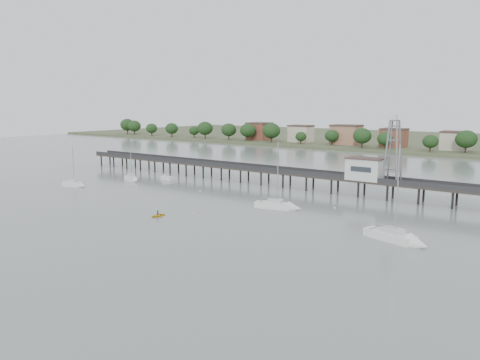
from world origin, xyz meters
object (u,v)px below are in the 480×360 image
object	(u,v)px
pier	(276,172)
sailboat_d	(402,239)
yellow_dinghy	(158,216)
sailboat_c	(282,206)
white_tender	(167,178)
sailboat_a	(76,184)
lattice_tower	(393,152)
sailboat_b	(132,179)

from	to	relation	value
pier	sailboat_d	world-z (taller)	sailboat_d
pier	yellow_dinghy	bearing A→B (deg)	-89.16
sailboat_c	white_tender	distance (m)	49.39
white_tender	yellow_dinghy	size ratio (longest dim) A/B	1.47
yellow_dinghy	sailboat_d	bearing A→B (deg)	20.94
sailboat_a	white_tender	distance (m)	25.45
lattice_tower	sailboat_d	world-z (taller)	lattice_tower
sailboat_c	sailboat_d	distance (m)	29.59
pier	sailboat_b	distance (m)	41.23
sailboat_d	white_tender	distance (m)	78.95
sailboat_b	yellow_dinghy	xyz separation A→B (m)	(37.42, -25.41, -0.66)
sailboat_b	sailboat_d	world-z (taller)	sailboat_d
lattice_tower	sailboat_a	xyz separation A→B (m)	(-73.15, -33.51, -10.45)
sailboat_a	sailboat_b	bearing A→B (deg)	59.83
sailboat_d	sailboat_c	bearing A→B (deg)	177.99
white_tender	pier	bearing A→B (deg)	24.67
sailboat_b	yellow_dinghy	world-z (taller)	sailboat_b
sailboat_a	yellow_dinghy	size ratio (longest dim) A/B	3.85
sailboat_b	sailboat_a	distance (m)	15.90
sailboat_b	lattice_tower	bearing A→B (deg)	28.75
pier	sailboat_a	bearing A→B (deg)	-141.18
sailboat_c	sailboat_a	size ratio (longest dim) A/B	1.34
pier	sailboat_d	bearing A→B (deg)	-36.46
sailboat_a	sailboat_c	bearing A→B (deg)	-2.74
sailboat_a	white_tender	size ratio (longest dim) A/B	2.62
pier	yellow_dinghy	xyz separation A→B (m)	(0.64, -43.79, -3.79)
pier	yellow_dinghy	distance (m)	43.96
lattice_tower	white_tender	xyz separation A→B (m)	(-62.33, -10.48, -10.61)
sailboat_c	lattice_tower	bearing A→B (deg)	44.94
lattice_tower	yellow_dinghy	world-z (taller)	lattice_tower
pier	lattice_tower	size ratio (longest dim) A/B	9.68
pier	sailboat_a	xyz separation A→B (m)	(-41.65, -33.51, -3.14)
sailboat_b	sailboat_a	world-z (taller)	sailboat_a
lattice_tower	white_tender	distance (m)	64.09
sailboat_b	sailboat_c	bearing A→B (deg)	8.05
sailboat_b	white_tender	bearing A→B (deg)	66.69
pier	sailboat_a	size ratio (longest dim) A/B	13.44
sailboat_c	sailboat_b	distance (m)	53.81
sailboat_d	sailboat_a	xyz separation A→B (m)	(-86.46, -0.40, 0.03)
sailboat_d	sailboat_a	size ratio (longest dim) A/B	1.48
sailboat_a	pier	bearing A→B (deg)	26.51
sailboat_a	yellow_dinghy	bearing A→B (deg)	-25.97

